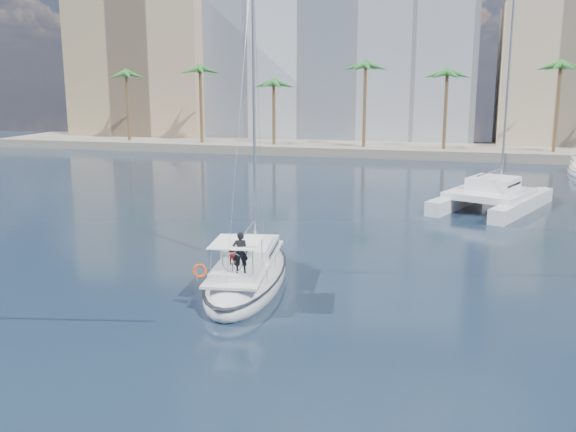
# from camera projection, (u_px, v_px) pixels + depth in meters

# --- Properties ---
(ground) EXTENTS (160.00, 160.00, 0.00)m
(ground) POSITION_uv_depth(u_px,v_px,m) (299.00, 299.00, 30.19)
(ground) COLOR black
(ground) RESTS_ON ground
(quay) EXTENTS (120.00, 14.00, 1.20)m
(quay) POSITION_uv_depth(u_px,v_px,m) (405.00, 149.00, 87.71)
(quay) COLOR gray
(quay) RESTS_ON ground
(building_modern) EXTENTS (42.00, 16.00, 28.00)m
(building_modern) POSITION_uv_depth(u_px,v_px,m) (337.00, 52.00, 99.21)
(building_modern) COLOR silver
(building_modern) RESTS_ON ground
(building_tan_left) EXTENTS (22.00, 14.00, 22.00)m
(building_tan_left) POSITION_uv_depth(u_px,v_px,m) (149.00, 72.00, 103.56)
(building_tan_left) COLOR tan
(building_tan_left) RESTS_ON ground
(building_beige) EXTENTS (20.00, 14.00, 20.00)m
(building_beige) POSITION_uv_depth(u_px,v_px,m) (574.00, 79.00, 88.74)
(building_beige) COLOR beige
(building_beige) RESTS_ON ground
(palm_left) EXTENTS (3.60, 3.60, 12.30)m
(palm_left) POSITION_uv_depth(u_px,v_px,m) (162.00, 77.00, 90.37)
(palm_left) COLOR brown
(palm_left) RESTS_ON ground
(palm_centre) EXTENTS (3.60, 3.60, 12.30)m
(palm_centre) POSITION_uv_depth(u_px,v_px,m) (406.00, 77.00, 81.88)
(palm_centre) COLOR brown
(palm_centre) RESTS_ON ground
(main_sloop) EXTENTS (5.09, 11.76, 16.89)m
(main_sloop) POSITION_uv_depth(u_px,v_px,m) (247.00, 274.00, 32.15)
(main_sloop) COLOR silver
(main_sloop) RESTS_ON ground
(catamaran) EXTENTS (10.12, 13.41, 17.54)m
(catamaran) POSITION_uv_depth(u_px,v_px,m) (492.00, 194.00, 50.74)
(catamaran) COLOR silver
(catamaran) RESTS_ON ground
(seagull) EXTENTS (1.00, 0.43, 0.18)m
(seagull) POSITION_uv_depth(u_px,v_px,m) (276.00, 244.00, 37.87)
(seagull) COLOR silver
(seagull) RESTS_ON ground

